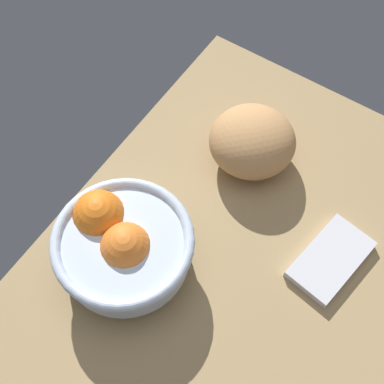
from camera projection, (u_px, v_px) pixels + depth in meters
ground_plane at (262, 266)px, 86.79cm from camera, size 72.44×62.98×3.00cm
fruit_bowl at (121, 244)px, 80.67cm from camera, size 20.57×20.57×10.73cm
bread_loaf at (252, 141)px, 90.81cm from camera, size 18.99×19.15×9.54cm
napkin_folded at (331, 259)px, 84.89cm from camera, size 14.42×9.60×1.56cm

